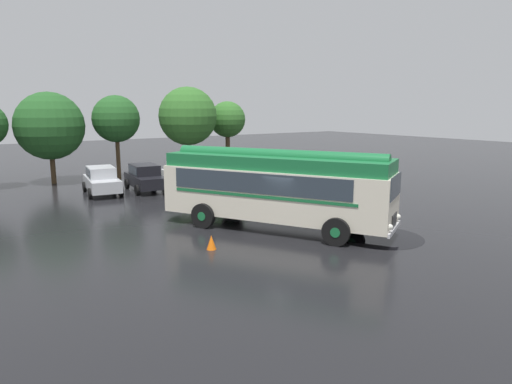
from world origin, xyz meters
TOP-DOWN VIEW (x-y plane):
  - ground_plane at (0.00, 0.00)m, footprint 120.00×120.00m
  - vintage_bus at (-0.09, 0.54)m, footprint 7.07×9.99m
  - car_near_left at (-3.93, 13.08)m, footprint 2.38×4.39m
  - car_mid_left at (-1.31, 12.69)m, footprint 2.27×4.35m
  - car_mid_right at (1.37, 12.60)m, footprint 1.99×4.22m
  - tree_left_of_centre at (-5.47, 18.97)m, footprint 4.62×4.62m
  - tree_centre at (-1.13, 18.30)m, footprint 3.39×3.39m
  - tree_right_of_centre at (4.07, 17.34)m, footprint 4.47×4.47m
  - tree_far_right at (8.04, 17.84)m, footprint 2.96×2.96m
  - traffic_cone at (-3.88, -0.48)m, footprint 0.36×0.36m
  - puddle_patch at (2.59, -2.99)m, footprint 3.50×3.50m

SIDE VIEW (x-z plane):
  - ground_plane at x=0.00m, z-range 0.00..0.00m
  - puddle_patch at x=2.59m, z-range 0.00..0.01m
  - traffic_cone at x=-3.88m, z-range 0.00..0.55m
  - car_near_left at x=-3.93m, z-range 0.02..1.68m
  - car_mid_left at x=-1.31m, z-range 0.02..1.68m
  - car_mid_right at x=1.37m, z-range 0.02..1.68m
  - vintage_bus at x=-0.09m, z-range 0.15..3.64m
  - tree_left_of_centre at x=-5.47m, z-range 0.84..7.13m
  - tree_far_right at x=8.04m, z-range 1.37..7.11m
  - tree_centre at x=-1.13m, z-range 1.39..7.50m
  - tree_right_of_centre at x=4.07m, z-range 1.23..8.03m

